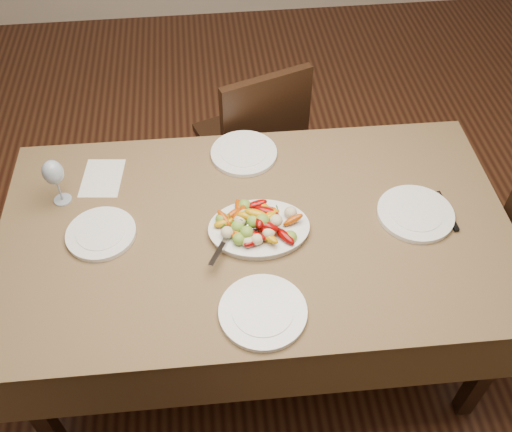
{
  "coord_description": "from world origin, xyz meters",
  "views": [
    {
      "loc": [
        -0.19,
        -1.25,
        2.31
      ],
      "look_at": [
        -0.04,
        0.07,
        0.82
      ],
      "focal_mm": 40.0,
      "sensor_mm": 36.0,
      "label": 1
    }
  ],
  "objects_px": {
    "plate_right": "(415,214)",
    "chair_far": "(248,139)",
    "plate_left": "(101,234)",
    "wine_glass": "(56,181)",
    "dining_table": "(256,288)",
    "serving_platter": "(259,230)",
    "plate_near": "(263,312)",
    "plate_far": "(244,153)"
  },
  "relations": [
    {
      "from": "plate_right",
      "to": "serving_platter",
      "type": "bearing_deg",
      "value": -178.29
    },
    {
      "from": "dining_table",
      "to": "plate_near",
      "type": "relative_size",
      "value": 6.56
    },
    {
      "from": "plate_right",
      "to": "chair_far",
      "type": "bearing_deg",
      "value": 122.95
    },
    {
      "from": "plate_far",
      "to": "wine_glass",
      "type": "xyz_separation_m",
      "value": [
        -0.7,
        -0.18,
        0.09
      ]
    },
    {
      "from": "chair_far",
      "to": "plate_near",
      "type": "relative_size",
      "value": 3.38
    },
    {
      "from": "serving_platter",
      "to": "plate_near",
      "type": "xyz_separation_m",
      "value": [
        -0.03,
        -0.34,
        -0.0
      ]
    },
    {
      "from": "plate_far",
      "to": "plate_near",
      "type": "distance_m",
      "value": 0.75
    },
    {
      "from": "chair_far",
      "to": "dining_table",
      "type": "bearing_deg",
      "value": 66.63
    },
    {
      "from": "serving_platter",
      "to": "plate_far",
      "type": "relative_size",
      "value": 1.3
    },
    {
      "from": "dining_table",
      "to": "plate_near",
      "type": "distance_m",
      "value": 0.53
    },
    {
      "from": "plate_far",
      "to": "plate_near",
      "type": "xyz_separation_m",
      "value": [
        -0.01,
        -0.75,
        0.0
      ]
    },
    {
      "from": "dining_table",
      "to": "plate_left",
      "type": "relative_size",
      "value": 7.5
    },
    {
      "from": "plate_far",
      "to": "plate_near",
      "type": "height_order",
      "value": "same"
    },
    {
      "from": "plate_left",
      "to": "wine_glass",
      "type": "bearing_deg",
      "value": 129.31
    },
    {
      "from": "serving_platter",
      "to": "plate_far",
      "type": "height_order",
      "value": "serving_platter"
    },
    {
      "from": "wine_glass",
      "to": "chair_far",
      "type": "bearing_deg",
      "value": 38.73
    },
    {
      "from": "plate_near",
      "to": "wine_glass",
      "type": "bearing_deg",
      "value": 140.16
    },
    {
      "from": "dining_table",
      "to": "serving_platter",
      "type": "distance_m",
      "value": 0.39
    },
    {
      "from": "dining_table",
      "to": "plate_near",
      "type": "height_order",
      "value": "plate_near"
    },
    {
      "from": "plate_left",
      "to": "plate_right",
      "type": "xyz_separation_m",
      "value": [
        1.13,
        -0.03,
        0.0
      ]
    },
    {
      "from": "plate_left",
      "to": "wine_glass",
      "type": "distance_m",
      "value": 0.26
    },
    {
      "from": "plate_far",
      "to": "wine_glass",
      "type": "bearing_deg",
      "value": -165.85
    },
    {
      "from": "dining_table",
      "to": "plate_left",
      "type": "distance_m",
      "value": 0.67
    },
    {
      "from": "chair_far",
      "to": "plate_far",
      "type": "relative_size",
      "value": 3.57
    },
    {
      "from": "plate_left",
      "to": "plate_right",
      "type": "distance_m",
      "value": 1.13
    },
    {
      "from": "dining_table",
      "to": "wine_glass",
      "type": "distance_m",
      "value": 0.88
    },
    {
      "from": "chair_far",
      "to": "plate_right",
      "type": "height_order",
      "value": "chair_far"
    },
    {
      "from": "plate_left",
      "to": "plate_far",
      "type": "distance_m",
      "value": 0.65
    },
    {
      "from": "plate_right",
      "to": "wine_glass",
      "type": "relative_size",
      "value": 1.36
    },
    {
      "from": "dining_table",
      "to": "plate_left",
      "type": "bearing_deg",
      "value": 177.58
    },
    {
      "from": "serving_platter",
      "to": "plate_left",
      "type": "bearing_deg",
      "value": 175.32
    },
    {
      "from": "plate_far",
      "to": "serving_platter",
      "type": "bearing_deg",
      "value": -87.97
    },
    {
      "from": "chair_far",
      "to": "serving_platter",
      "type": "bearing_deg",
      "value": 67.29
    },
    {
      "from": "plate_near",
      "to": "wine_glass",
      "type": "distance_m",
      "value": 0.9
    },
    {
      "from": "chair_far",
      "to": "plate_far",
      "type": "distance_m",
      "value": 0.52
    },
    {
      "from": "plate_left",
      "to": "plate_near",
      "type": "bearing_deg",
      "value": -35.78
    },
    {
      "from": "plate_far",
      "to": "plate_left",
      "type": "bearing_deg",
      "value": -145.98
    },
    {
      "from": "chair_far",
      "to": "plate_near",
      "type": "height_order",
      "value": "chair_far"
    },
    {
      "from": "plate_left",
      "to": "plate_far",
      "type": "relative_size",
      "value": 0.92
    },
    {
      "from": "plate_right",
      "to": "plate_far",
      "type": "relative_size",
      "value": 1.04
    },
    {
      "from": "dining_table",
      "to": "chair_far",
      "type": "height_order",
      "value": "chair_far"
    },
    {
      "from": "serving_platter",
      "to": "plate_far",
      "type": "xyz_separation_m",
      "value": [
        -0.01,
        0.41,
        -0.0
      ]
    }
  ]
}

